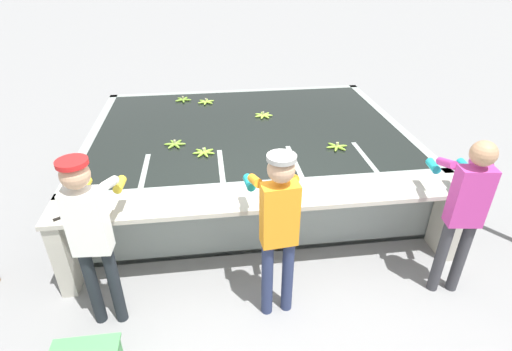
{
  "coord_description": "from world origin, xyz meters",
  "views": [
    {
      "loc": [
        -0.56,
        -3.15,
        3.15
      ],
      "look_at": [
        0.0,
        1.16,
        0.65
      ],
      "focal_mm": 28.0,
      "sensor_mm": 36.0,
      "label": 1
    }
  ],
  "objects": [
    {
      "name": "banana_bunch_floating_1",
      "position": [
        1.05,
        1.25,
        0.94
      ],
      "size": [
        0.28,
        0.27,
        0.08
      ],
      "color": "#7FAD33",
      "rests_on": "wash_tank"
    },
    {
      "name": "worker_0",
      "position": [
        -1.6,
        -0.28,
        1.07
      ],
      "size": [
        0.44,
        0.73,
        1.75
      ],
      "color": "#1E2328",
      "rests_on": "ground"
    },
    {
      "name": "banana_bunch_floating_4",
      "position": [
        -0.63,
        1.3,
        0.94
      ],
      "size": [
        0.28,
        0.28,
        0.08
      ],
      "color": "#7FAD33",
      "rests_on": "wash_tank"
    },
    {
      "name": "work_ledge",
      "position": [
        0.0,
        0.23,
        0.65
      ],
      "size": [
        4.37,
        0.45,
        0.93
      ],
      "color": "#B7B2A3",
      "rests_on": "ground"
    },
    {
      "name": "banana_bunch_floating_0",
      "position": [
        -0.94,
        3.3,
        0.94
      ],
      "size": [
        0.28,
        0.27,
        0.08
      ],
      "color": "#75A333",
      "rests_on": "wash_tank"
    },
    {
      "name": "banana_bunch_floating_2",
      "position": [
        0.28,
        2.43,
        0.94
      ],
      "size": [
        0.28,
        0.28,
        0.08
      ],
      "color": "#9EC642",
      "rests_on": "wash_tank"
    },
    {
      "name": "banana_bunch_floating_3",
      "position": [
        -1.0,
        1.59,
        0.94
      ],
      "size": [
        0.28,
        0.27,
        0.08
      ],
      "color": "#75A333",
      "rests_on": "wash_tank"
    },
    {
      "name": "banana_bunch_floating_5",
      "position": [
        -0.56,
        3.15,
        0.94
      ],
      "size": [
        0.28,
        0.28,
        0.08
      ],
      "color": "#93BC3D",
      "rests_on": "wash_tank"
    },
    {
      "name": "worker_2",
      "position": [
        1.79,
        -0.32,
        1.03
      ],
      "size": [
        0.47,
        0.74,
        1.71
      ],
      "color": "#38383D",
      "rests_on": "ground"
    },
    {
      "name": "ground_plane",
      "position": [
        0.0,
        0.0,
        0.0
      ],
      "size": [
        80.0,
        80.0,
        0.0
      ],
      "primitive_type": "plane",
      "color": "gray",
      "rests_on": "ground"
    },
    {
      "name": "worker_1",
      "position": [
        -0.0,
        -0.37,
        1.06
      ],
      "size": [
        0.45,
        0.74,
        1.72
      ],
      "color": "navy",
      "rests_on": "ground"
    },
    {
      "name": "knife_0",
      "position": [
        -1.94,
        0.14,
        0.94
      ],
      "size": [
        0.31,
        0.21,
        0.02
      ],
      "color": "silver",
      "rests_on": "work_ledge"
    },
    {
      "name": "wash_tank",
      "position": [
        0.0,
        2.09,
        0.46
      ],
      "size": [
        4.37,
        3.3,
        0.93
      ],
      "color": "gray",
      "rests_on": "ground"
    }
  ]
}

